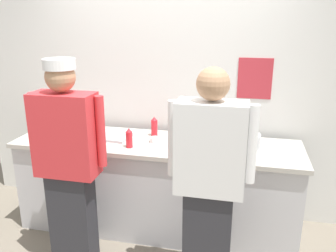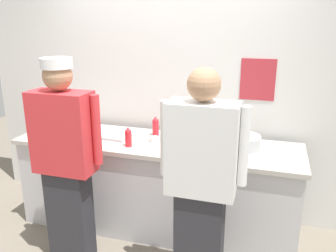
# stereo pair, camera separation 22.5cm
# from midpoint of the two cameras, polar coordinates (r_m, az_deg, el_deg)

# --- Properties ---
(ground_plane) EXTENTS (9.00, 9.00, 0.00)m
(ground_plane) POSITION_cam_midpoint_polar(r_m,az_deg,el_deg) (3.42, -5.54, -19.41)
(ground_plane) COLOR slate
(wall_back) EXTENTS (4.24, 0.11, 2.99)m
(wall_back) POSITION_cam_midpoint_polar(r_m,az_deg,el_deg) (3.63, -1.84, 8.63)
(wall_back) COLOR silver
(wall_back) RESTS_ON ground
(prep_counter) EXTENTS (2.70, 0.73, 0.91)m
(prep_counter) POSITION_cam_midpoint_polar(r_m,az_deg,el_deg) (3.49, -3.76, -9.70)
(prep_counter) COLOR silver
(prep_counter) RESTS_ON ground
(chef_near_left) EXTENTS (0.63, 0.24, 1.76)m
(chef_near_left) POSITION_cam_midpoint_polar(r_m,az_deg,el_deg) (2.94, -18.13, -5.60)
(chef_near_left) COLOR #2D2D33
(chef_near_left) RESTS_ON ground
(chef_center) EXTENTS (0.63, 0.24, 1.74)m
(chef_center) POSITION_cam_midpoint_polar(r_m,az_deg,el_deg) (2.54, 4.24, -8.93)
(chef_center) COLOR #2D2D33
(chef_center) RESTS_ON ground
(plate_stack_front) EXTENTS (0.22, 0.22, 0.06)m
(plate_stack_front) POSITION_cam_midpoint_polar(r_m,az_deg,el_deg) (3.25, 0.76, -2.43)
(plate_stack_front) COLOR white
(plate_stack_front) RESTS_ON prep_counter
(mixing_bowl_steel) EXTENTS (0.33, 0.33, 0.11)m
(mixing_bowl_steel) POSITION_cam_midpoint_polar(r_m,az_deg,el_deg) (3.25, 10.12, -2.25)
(mixing_bowl_steel) COLOR #B7BABF
(mixing_bowl_steel) RESTS_ON prep_counter
(sheet_tray) EXTENTS (0.47, 0.32, 0.02)m
(sheet_tray) POSITION_cam_midpoint_polar(r_m,az_deg,el_deg) (3.52, -11.69, -1.59)
(sheet_tray) COLOR #B7BABF
(sheet_tray) RESTS_ON prep_counter
(squeeze_bottle_primary) EXTENTS (0.06, 0.06, 0.18)m
(squeeze_bottle_primary) POSITION_cam_midpoint_polar(r_m,az_deg,el_deg) (3.18, -8.38, -2.00)
(squeeze_bottle_primary) COLOR red
(squeeze_bottle_primary) RESTS_ON prep_counter
(squeeze_bottle_secondary) EXTENTS (0.06, 0.06, 0.20)m
(squeeze_bottle_secondary) POSITION_cam_midpoint_polar(r_m,az_deg,el_deg) (3.46, -4.11, -0.13)
(squeeze_bottle_secondary) COLOR red
(squeeze_bottle_secondary) RESTS_ON prep_counter
(squeeze_bottle_spare) EXTENTS (0.05, 0.05, 0.20)m
(squeeze_bottle_spare) POSITION_cam_midpoint_polar(r_m,az_deg,el_deg) (3.65, -20.76, -0.32)
(squeeze_bottle_spare) COLOR orange
(squeeze_bottle_spare) RESTS_ON prep_counter
(ramekin_red_sauce) EXTENTS (0.09, 0.09, 0.05)m
(ramekin_red_sauce) POSITION_cam_midpoint_polar(r_m,az_deg,el_deg) (3.31, -4.18, -2.23)
(ramekin_red_sauce) COLOR white
(ramekin_red_sauce) RESTS_ON prep_counter
(ramekin_green_sauce) EXTENTS (0.10, 0.10, 0.05)m
(ramekin_green_sauce) POSITION_cam_midpoint_polar(r_m,az_deg,el_deg) (3.64, -16.04, -1.02)
(ramekin_green_sauce) COLOR white
(ramekin_green_sauce) RESTS_ON prep_counter
(ramekin_orange_sauce) EXTENTS (0.08, 0.08, 0.05)m
(ramekin_orange_sauce) POSITION_cam_midpoint_polar(r_m,az_deg,el_deg) (3.06, 0.37, -3.84)
(ramekin_orange_sauce) COLOR white
(ramekin_orange_sauce) RESTS_ON prep_counter
(ramekin_yellow_sauce) EXTENTS (0.10, 0.10, 0.04)m
(ramekin_yellow_sauce) POSITION_cam_midpoint_polar(r_m,az_deg,el_deg) (3.04, 5.68, -4.06)
(ramekin_yellow_sauce) COLOR white
(ramekin_yellow_sauce) RESTS_ON prep_counter
(deli_cup) EXTENTS (0.09, 0.09, 0.08)m
(deli_cup) POSITION_cam_midpoint_polar(r_m,az_deg,el_deg) (3.00, 9.24, -4.15)
(deli_cup) COLOR white
(deli_cup) RESTS_ON prep_counter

